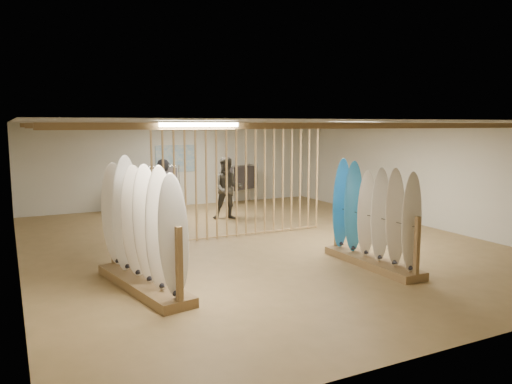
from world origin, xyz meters
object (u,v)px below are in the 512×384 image
rack_left (142,247)px  clothing_rack_b (242,178)px  rack_right (373,232)px  clothing_rack_a (156,182)px  shopper_a (164,190)px  shopper_b (228,184)px

rack_left → clothing_rack_b: bearing=44.0°
rack_right → clothing_rack_a: rack_right is taller
rack_left → clothing_rack_a: size_ratio=1.82×
shopper_a → rack_right: bearing=158.7°
clothing_rack_b → shopper_b: bearing=-147.3°
rack_right → shopper_a: (-2.70, 4.97, 0.40)m
rack_right → shopper_a: size_ratio=1.14×
shopper_a → shopper_b: 2.22m
shopper_b → clothing_rack_a: bearing=147.2°
clothing_rack_b → shopper_a: size_ratio=0.65×
clothing_rack_b → shopper_b: 2.88m
shopper_a → shopper_b: shopper_a is taller
rack_right → clothing_rack_b: 8.16m
rack_left → shopper_b: bearing=43.0°
clothing_rack_a → shopper_b: 2.56m
shopper_b → shopper_a: bearing=-141.2°
clothing_rack_b → shopper_a: 4.83m
clothing_rack_b → shopper_b: size_ratio=0.67×
rack_left → clothing_rack_b: rack_left is taller
shopper_a → clothing_rack_a: bearing=-61.1°
shopper_b → clothing_rack_b: bearing=76.7°
rack_left → shopper_a: 4.65m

